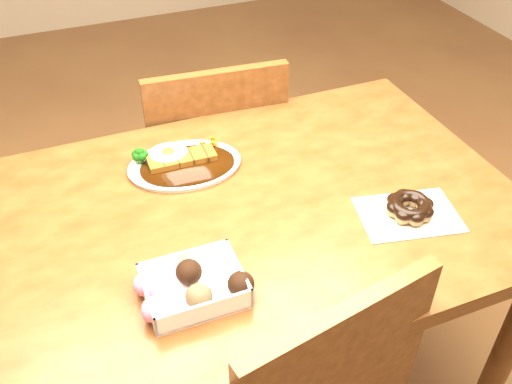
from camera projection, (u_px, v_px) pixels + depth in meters
name	position (u px, v px, depth m)	size (l,w,h in m)	color
table	(250.00, 239.00, 1.32)	(1.20, 0.80, 0.75)	#49270E
chair_far	(212.00, 165.00, 1.83)	(0.45, 0.45, 0.87)	#49270E
katsu_curry_plate	(182.00, 162.00, 1.36)	(0.28, 0.21, 0.05)	white
donut_box	(191.00, 287.00, 1.04)	(0.21, 0.14, 0.05)	white
pon_de_ring	(410.00, 208.00, 1.22)	(0.24, 0.19, 0.04)	silver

